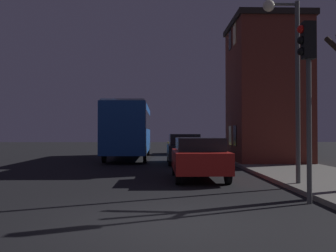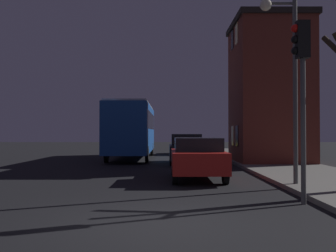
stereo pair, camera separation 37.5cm
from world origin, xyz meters
TOP-DOWN VIEW (x-y plane):
  - ground_plane at (0.00, 0.00)m, footprint 120.00×120.00m
  - brick_building at (5.81, 13.56)m, footprint 4.03×4.75m
  - streetlamp at (3.87, 4.42)m, footprint 1.15×0.36m
  - traffic_light at (3.42, 1.83)m, footprint 0.43×0.24m
  - bus at (-2.14, 17.36)m, footprint 2.50×9.85m
  - car_near_lane at (1.27, 6.51)m, footprint 1.84×4.03m
  - car_mid_lane at (1.18, 13.49)m, footprint 1.78×4.52m
  - car_far_lane at (1.41, 22.41)m, footprint 1.82×3.91m

SIDE VIEW (x-z plane):
  - ground_plane at x=0.00m, z-range 0.00..0.00m
  - car_far_lane at x=1.41m, z-range 0.03..1.50m
  - car_near_lane at x=1.27m, z-range 0.05..1.57m
  - car_mid_lane at x=1.18m, z-range 0.01..1.64m
  - bus at x=-2.14m, z-range 0.34..3.86m
  - traffic_light at x=3.42m, z-range 0.95..5.35m
  - streetlamp at x=3.87m, z-range 1.02..6.74m
  - brick_building at x=5.81m, z-range 0.16..7.95m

